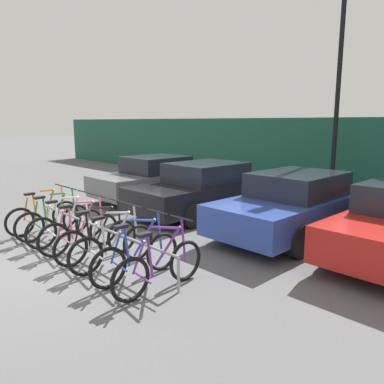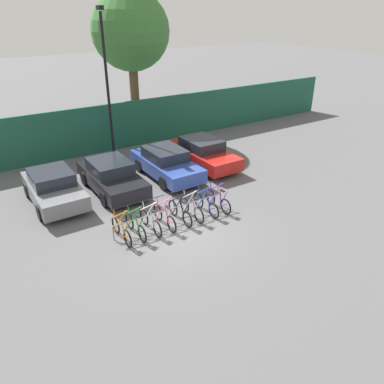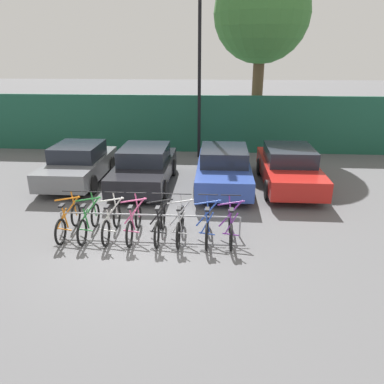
{
  "view_description": "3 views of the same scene",
  "coord_description": "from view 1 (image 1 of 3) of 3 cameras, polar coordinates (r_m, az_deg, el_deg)",
  "views": [
    {
      "loc": [
        6.33,
        -2.78,
        2.5
      ],
      "look_at": [
        1.36,
        2.02,
        1.2
      ],
      "focal_mm": 35.0,
      "sensor_mm": 36.0,
      "label": 1
    },
    {
      "loc": [
        -5.95,
        -10.15,
        7.38
      ],
      "look_at": [
        1.28,
        1.01,
        0.81
      ],
      "focal_mm": 35.0,
      "sensor_mm": 36.0,
      "label": 2
    },
    {
      "loc": [
        1.83,
        -8.05,
        4.49
      ],
      "look_at": [
        1.21,
        1.0,
        1.09
      ],
      "focal_mm": 35.0,
      "sensor_mm": 36.0,
      "label": 3
    }
  ],
  "objects": [
    {
      "name": "ground_plane",
      "position": [
        7.35,
        -19.29,
        -9.83
      ],
      "size": [
        120.0,
        120.0,
        0.0
      ],
      "primitive_type": "plane",
      "color": "#59595B"
    },
    {
      "name": "bike_rack",
      "position": [
        7.39,
        -14.39,
        -5.39
      ],
      "size": [
        4.73,
        0.04,
        0.57
      ],
      "color": "gray",
      "rests_on": "ground"
    },
    {
      "name": "bicycle_pink",
      "position": [
        7.67,
        -16.71,
        -5.85
      ],
      "size": [
        0.68,
        1.71,
        1.05
      ],
      "rotation": [
        0.0,
        0.0,
        -0.02
      ],
      "color": "black",
      "rests_on": "ground"
    },
    {
      "name": "hoarding_wall",
      "position": [
        13.87,
        18.76,
        5.23
      ],
      "size": [
        36.0,
        0.16,
        2.64
      ],
      "primitive_type": "cube",
      "color": "#19513D",
      "rests_on": "ground"
    },
    {
      "name": "bicycle_blue",
      "position": [
        6.13,
        -8.43,
        -9.7
      ],
      "size": [
        0.68,
        1.71,
        1.05
      ],
      "rotation": [
        0.0,
        0.0,
        0.04
      ],
      "color": "black",
      "rests_on": "ground"
    },
    {
      "name": "bicycle_black",
      "position": [
        7.1,
        -14.18,
        -7.05
      ],
      "size": [
        0.68,
        1.71,
        1.05
      ],
      "rotation": [
        0.0,
        0.0,
        -0.04
      ],
      "color": "black",
      "rests_on": "ground"
    },
    {
      "name": "car_black",
      "position": [
        10.28,
        1.85,
        0.54
      ],
      "size": [
        1.91,
        4.3,
        1.4
      ],
      "color": "black",
      "rests_on": "ground"
    },
    {
      "name": "bicycle_silver",
      "position": [
        6.67,
        -11.91,
        -8.11
      ],
      "size": [
        0.68,
        1.71,
        1.05
      ],
      "rotation": [
        0.0,
        0.0,
        -0.05
      ],
      "color": "black",
      "rests_on": "ground"
    },
    {
      "name": "car_blue",
      "position": [
        8.65,
        15.44,
        -1.79
      ],
      "size": [
        1.91,
        4.34,
        1.4
      ],
      "color": "#2D479E",
      "rests_on": "ground"
    },
    {
      "name": "bicycle_orange",
      "position": [
        9.19,
        -21.68,
        -3.45
      ],
      "size": [
        0.68,
        1.71,
        1.05
      ],
      "rotation": [
        0.0,
        0.0,
        0.02
      ],
      "color": "black",
      "rests_on": "ground"
    },
    {
      "name": "lamp_post",
      "position": [
        12.58,
        21.58,
        17.27
      ],
      "size": [
        0.24,
        0.44,
        7.47
      ],
      "color": "black",
      "rests_on": "ground"
    },
    {
      "name": "bicycle_green",
      "position": [
        8.71,
        -20.31,
        -4.12
      ],
      "size": [
        0.68,
        1.71,
        1.05
      ],
      "rotation": [
        0.0,
        0.0,
        -0.05
      ],
      "color": "black",
      "rests_on": "ground"
    },
    {
      "name": "bicycle_white",
      "position": [
        8.18,
        -18.61,
        -4.94
      ],
      "size": [
        0.68,
        1.71,
        1.05
      ],
      "rotation": [
        0.0,
        0.0,
        -0.06
      ],
      "color": "black",
      "rests_on": "ground"
    },
    {
      "name": "car_grey",
      "position": [
        12.24,
        -5.75,
        2.11
      ],
      "size": [
        1.91,
        4.01,
        1.4
      ],
      "color": "slate",
      "rests_on": "ground"
    },
    {
      "name": "bicycle_purple",
      "position": [
        5.7,
        -4.93,
        -11.25
      ],
      "size": [
        0.68,
        1.71,
        1.05
      ],
      "rotation": [
        0.0,
        0.0,
        -0.0
      ],
      "color": "black",
      "rests_on": "ground"
    }
  ]
}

